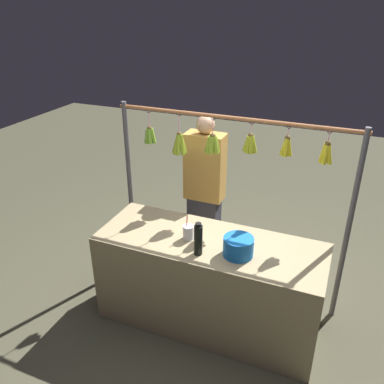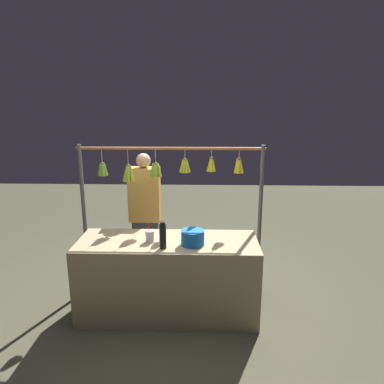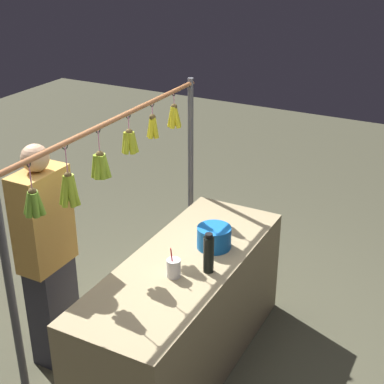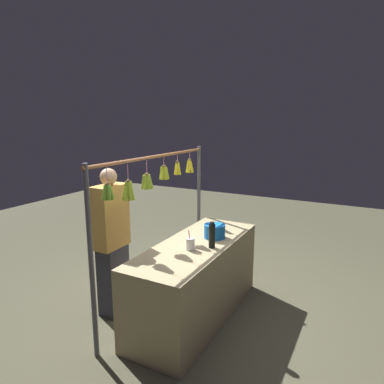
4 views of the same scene
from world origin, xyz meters
TOP-DOWN VIEW (x-y plane):
  - ground_plane at (0.00, 0.00)m, footprint 12.00×12.00m
  - market_counter at (0.00, 0.00)m, footprint 1.82×0.67m
  - display_rack at (0.03, -0.47)m, footprint 2.05×0.14m
  - water_bottle at (0.03, 0.19)m, footprint 0.07×0.07m
  - blue_bucket at (-0.26, 0.09)m, footprint 0.23×0.23m
  - drink_cup at (0.17, 0.03)m, footprint 0.09×0.09m
  - vendor_person at (0.35, -0.81)m, footprint 0.38×0.20m

SIDE VIEW (x-z plane):
  - ground_plane at x=0.00m, z-range 0.00..0.00m
  - market_counter at x=0.00m, z-range 0.00..0.81m
  - vendor_person at x=0.35m, z-range -0.01..1.57m
  - drink_cup at x=0.17m, z-range 0.77..0.97m
  - blue_bucket at x=-0.26m, z-range 0.81..0.96m
  - water_bottle at x=0.03m, z-range 0.80..1.07m
  - display_rack at x=0.03m, z-range 0.38..2.10m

